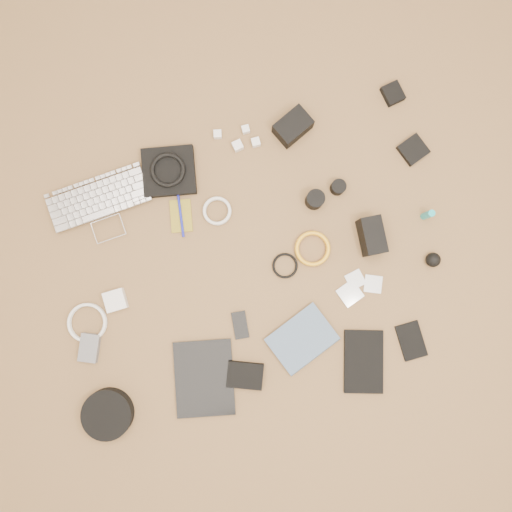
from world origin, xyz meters
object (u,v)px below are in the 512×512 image
object	(u,v)px
phone	(240,325)
dslr_camera	(293,127)
paperback	(316,357)
laptop	(103,212)
headphone_case	(108,414)
tablet	(204,378)

from	to	relation	value
phone	dslr_camera	bearing A→B (deg)	65.14
dslr_camera	paperback	distance (m)	0.85
laptop	dslr_camera	size ratio (longest dim) A/B	2.90
laptop	paperback	world-z (taller)	laptop
headphone_case	paperback	world-z (taller)	headphone_case
phone	headphone_case	distance (m)	0.57
phone	paperback	size ratio (longest dim) A/B	0.45
laptop	tablet	distance (m)	0.72
paperback	dslr_camera	bearing A→B (deg)	-31.38
phone	paperback	distance (m)	0.30
dslr_camera	headphone_case	bearing A→B (deg)	-162.97
tablet	headphone_case	world-z (taller)	headphone_case
tablet	headphone_case	bearing A→B (deg)	-164.17
tablet	paperback	xyz separation A→B (m)	(0.41, -0.04, 0.00)
tablet	headphone_case	distance (m)	0.37
phone	laptop	bearing A→B (deg)	130.50
laptop	dslr_camera	xyz separation A→B (m)	(0.76, 0.12, 0.02)
tablet	phone	xyz separation A→B (m)	(0.18, 0.15, -0.00)
dslr_camera	tablet	distance (m)	0.98
dslr_camera	phone	xyz separation A→B (m)	(-0.38, -0.65, -0.03)
laptop	headphone_case	bearing A→B (deg)	-107.16
tablet	headphone_case	xyz separation A→B (m)	(-0.37, -0.03, 0.02)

